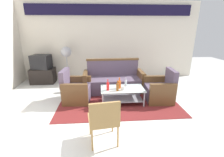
{
  "coord_description": "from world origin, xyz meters",
  "views": [
    {
      "loc": [
        -0.39,
        -3.0,
        1.9
      ],
      "look_at": [
        -0.1,
        0.85,
        0.65
      ],
      "focal_mm": 25.5,
      "sensor_mm": 36.0,
      "label": 1
    }
  ],
  "objects_px": {
    "bottle_orange": "(119,84)",
    "pedestal_fan": "(66,54)",
    "bottle_clear": "(126,83)",
    "couch": "(113,81)",
    "armchair_right": "(160,90)",
    "bottle_red": "(108,86)",
    "television": "(41,62)",
    "cup": "(123,88)",
    "armchair_left": "(76,90)",
    "tv_stand": "(43,76)",
    "wicker_chair": "(104,118)",
    "bottle_brown": "(117,87)",
    "coffee_table": "(122,93)"
  },
  "relations": [
    {
      "from": "cup",
      "to": "wicker_chair",
      "type": "xyz_separation_m",
      "value": [
        -0.51,
        -1.39,
        0.03
      ]
    },
    {
      "from": "bottle_red",
      "to": "television",
      "type": "distance_m",
      "value": 2.91
    },
    {
      "from": "bottle_red",
      "to": "armchair_left",
      "type": "bearing_deg",
      "value": 157.86
    },
    {
      "from": "tv_stand",
      "to": "wicker_chair",
      "type": "distance_m",
      "value": 3.9
    },
    {
      "from": "coffee_table",
      "to": "pedestal_fan",
      "type": "bearing_deg",
      "value": 132.99
    },
    {
      "from": "bottle_orange",
      "to": "tv_stand",
      "type": "height_order",
      "value": "bottle_orange"
    },
    {
      "from": "bottle_clear",
      "to": "wicker_chair",
      "type": "xyz_separation_m",
      "value": [
        -0.62,
        -1.67,
        -0.0
      ]
    },
    {
      "from": "bottle_clear",
      "to": "tv_stand",
      "type": "bearing_deg",
      "value": 148.73
    },
    {
      "from": "television",
      "to": "pedestal_fan",
      "type": "height_order",
      "value": "pedestal_fan"
    },
    {
      "from": "cup",
      "to": "bottle_red",
      "type": "bearing_deg",
      "value": 176.83
    },
    {
      "from": "cup",
      "to": "tv_stand",
      "type": "height_order",
      "value": "tv_stand"
    },
    {
      "from": "armchair_left",
      "to": "armchair_right",
      "type": "bearing_deg",
      "value": 90.43
    },
    {
      "from": "couch",
      "to": "armchair_left",
      "type": "bearing_deg",
      "value": 29.06
    },
    {
      "from": "armchair_left",
      "to": "television",
      "type": "relative_size",
      "value": 1.26
    },
    {
      "from": "armchair_left",
      "to": "wicker_chair",
      "type": "bearing_deg",
      "value": 26.0
    },
    {
      "from": "armchair_left",
      "to": "coffee_table",
      "type": "relative_size",
      "value": 0.77
    },
    {
      "from": "couch",
      "to": "pedestal_fan",
      "type": "relative_size",
      "value": 1.43
    },
    {
      "from": "pedestal_fan",
      "to": "wicker_chair",
      "type": "xyz_separation_m",
      "value": [
        1.21,
        -3.35,
        -0.52
      ]
    },
    {
      "from": "coffee_table",
      "to": "cup",
      "type": "xyz_separation_m",
      "value": [
        -0.01,
        -0.12,
        0.19
      ]
    },
    {
      "from": "tv_stand",
      "to": "pedestal_fan",
      "type": "relative_size",
      "value": 0.63
    },
    {
      "from": "bottle_brown",
      "to": "television",
      "type": "xyz_separation_m",
      "value": [
        -2.43,
        1.94,
        0.25
      ]
    },
    {
      "from": "wicker_chair",
      "to": "tv_stand",
      "type": "bearing_deg",
      "value": 114.27
    },
    {
      "from": "bottle_brown",
      "to": "pedestal_fan",
      "type": "distance_m",
      "value": 2.59
    },
    {
      "from": "wicker_chair",
      "to": "bottle_brown",
      "type": "bearing_deg",
      "value": 67.03
    },
    {
      "from": "couch",
      "to": "television",
      "type": "distance_m",
      "value": 2.63
    },
    {
      "from": "tv_stand",
      "to": "bottle_red",
      "type": "bearing_deg",
      "value": -40.62
    },
    {
      "from": "bottle_orange",
      "to": "bottle_clear",
      "type": "height_order",
      "value": "bottle_orange"
    },
    {
      "from": "couch",
      "to": "bottle_orange",
      "type": "relative_size",
      "value": 6.38
    },
    {
      "from": "cup",
      "to": "television",
      "type": "bearing_deg",
      "value": 143.37
    },
    {
      "from": "couch",
      "to": "pedestal_fan",
      "type": "height_order",
      "value": "pedestal_fan"
    },
    {
      "from": "bottle_orange",
      "to": "cup",
      "type": "xyz_separation_m",
      "value": [
        0.07,
        -0.13,
        -0.06
      ]
    },
    {
      "from": "couch",
      "to": "coffee_table",
      "type": "xyz_separation_m",
      "value": [
        0.16,
        -0.86,
        -0.04
      ]
    },
    {
      "from": "armchair_right",
      "to": "bottle_red",
      "type": "distance_m",
      "value": 1.43
    },
    {
      "from": "cup",
      "to": "couch",
      "type": "bearing_deg",
      "value": 98.97
    },
    {
      "from": "armchair_right",
      "to": "armchair_left",
      "type": "bearing_deg",
      "value": 88.71
    },
    {
      "from": "pedestal_fan",
      "to": "tv_stand",
      "type": "bearing_deg",
      "value": -176.67
    },
    {
      "from": "armchair_right",
      "to": "coffee_table",
      "type": "distance_m",
      "value": 1.03
    },
    {
      "from": "bottle_orange",
      "to": "bottle_clear",
      "type": "xyz_separation_m",
      "value": [
        0.19,
        0.14,
        -0.02
      ]
    },
    {
      "from": "bottle_orange",
      "to": "television",
      "type": "height_order",
      "value": "television"
    },
    {
      "from": "bottle_orange",
      "to": "tv_stand",
      "type": "xyz_separation_m",
      "value": [
        -2.5,
        1.78,
        -0.26
      ]
    },
    {
      "from": "armchair_right",
      "to": "bottle_orange",
      "type": "height_order",
      "value": "armchair_right"
    },
    {
      "from": "couch",
      "to": "armchair_right",
      "type": "height_order",
      "value": "couch"
    },
    {
      "from": "armchair_left",
      "to": "pedestal_fan",
      "type": "xyz_separation_m",
      "value": [
        -0.51,
        1.6,
        0.73
      ]
    },
    {
      "from": "bottle_orange",
      "to": "pedestal_fan",
      "type": "distance_m",
      "value": 2.51
    },
    {
      "from": "bottle_clear",
      "to": "cup",
      "type": "xyz_separation_m",
      "value": [
        -0.12,
        -0.28,
        -0.04
      ]
    },
    {
      "from": "couch",
      "to": "bottle_orange",
      "type": "xyz_separation_m",
      "value": [
        0.08,
        -0.84,
        0.2
      ]
    },
    {
      "from": "couch",
      "to": "coffee_table",
      "type": "bearing_deg",
      "value": 99.34
    },
    {
      "from": "bottle_red",
      "to": "pedestal_fan",
      "type": "relative_size",
      "value": 0.22
    },
    {
      "from": "armchair_right",
      "to": "coffee_table",
      "type": "height_order",
      "value": "armchair_right"
    },
    {
      "from": "couch",
      "to": "bottle_brown",
      "type": "distance_m",
      "value": 1.03
    }
  ]
}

